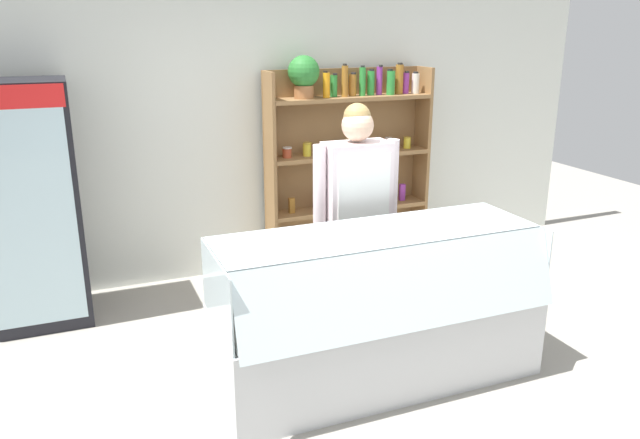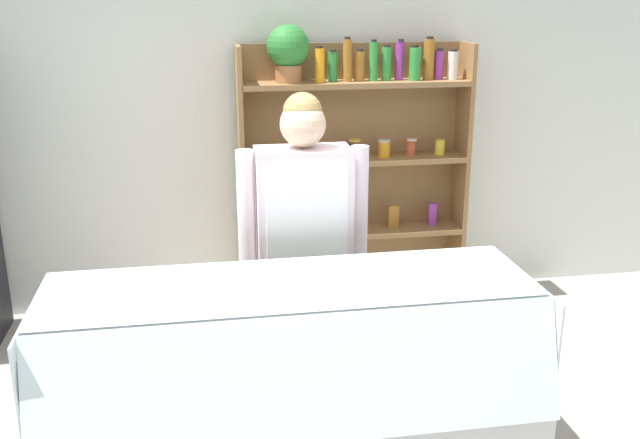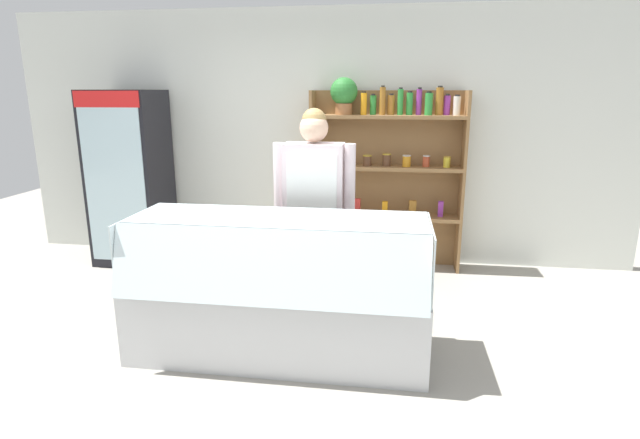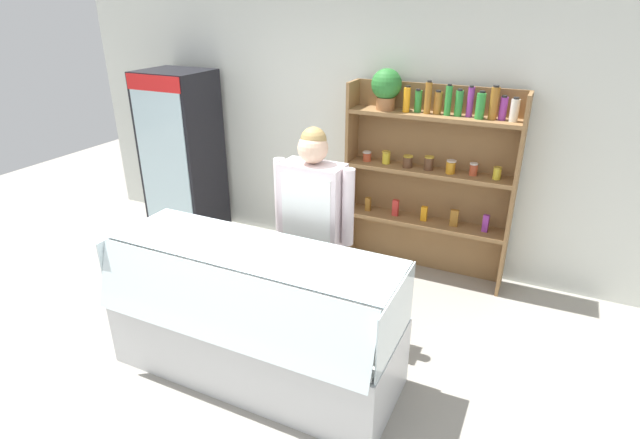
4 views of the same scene
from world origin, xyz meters
name	(u,v)px [view 2 (image 2 of 4)]	position (x,y,z in m)	size (l,w,h in m)	color
back_wall	(238,117)	(0.00, 2.34, 1.35)	(6.80, 0.10, 2.70)	silver
shelving_unit	(346,149)	(0.73, 2.11, 1.14)	(1.58, 0.29, 1.99)	olive
deli_display_case	(293,432)	(0.07, 0.09, 0.31)	(2.09, 0.82, 1.01)	silver
shop_clerk	(304,231)	(0.22, 0.75, 1.03)	(0.66, 0.25, 1.72)	#4C4233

